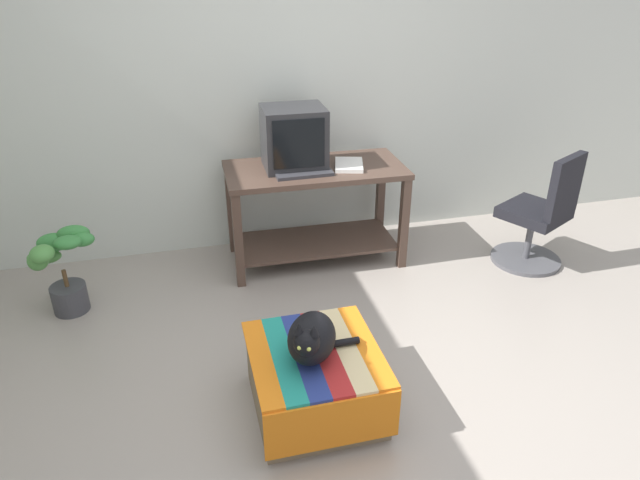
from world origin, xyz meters
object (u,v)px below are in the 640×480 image
(office_chair, at_px, (541,218))
(book, at_px, (349,165))
(cat, at_px, (311,338))
(ottoman_with_blanket, at_px, (315,380))
(desk, at_px, (315,198))
(tv_monitor, at_px, (294,138))
(keyboard, at_px, (304,174))
(potted_plant, at_px, (62,267))

(office_chair, bearing_deg, book, -46.36)
(cat, height_order, office_chair, office_chair)
(ottoman_with_blanket, bearing_deg, desk, 76.01)
(tv_monitor, height_order, book, tv_monitor)
(keyboard, height_order, office_chair, office_chair)
(ottoman_with_blanket, relative_size, office_chair, 0.79)
(cat, xyz_separation_m, office_chair, (2.01, 1.11, -0.09))
(desk, height_order, cat, desk)
(tv_monitor, xyz_separation_m, potted_plant, (-1.61, -0.34, -0.63))
(tv_monitor, relative_size, office_chair, 0.50)
(desk, relative_size, ottoman_with_blanket, 1.86)
(book, relative_size, office_chair, 0.31)
(ottoman_with_blanket, bearing_deg, tv_monitor, 81.19)
(keyboard, bearing_deg, cat, -102.69)
(desk, bearing_deg, book, -10.96)
(desk, bearing_deg, keyboard, -128.21)
(cat, bearing_deg, tv_monitor, 105.13)
(tv_monitor, relative_size, potted_plant, 0.76)
(keyboard, bearing_deg, book, 12.67)
(keyboard, bearing_deg, desk, 49.58)
(ottoman_with_blanket, xyz_separation_m, office_chair, (1.98, 1.07, 0.20))
(desk, xyz_separation_m, potted_plant, (-1.75, -0.29, -0.18))
(tv_monitor, height_order, keyboard, tv_monitor)
(book, bearing_deg, tv_monitor, -178.56)
(desk, distance_m, office_chair, 1.67)
(tv_monitor, bearing_deg, keyboard, -79.96)
(keyboard, relative_size, potted_plant, 0.69)
(book, relative_size, potted_plant, 0.47)
(potted_plant, bearing_deg, desk, 9.55)
(potted_plant, bearing_deg, office_chair, -3.53)
(tv_monitor, xyz_separation_m, ottoman_with_blanket, (-0.25, -1.62, -0.78))
(tv_monitor, distance_m, office_chair, 1.90)
(desk, xyz_separation_m, book, (0.24, -0.05, 0.25))
(keyboard, distance_m, cat, 1.53)
(keyboard, height_order, book, book)
(tv_monitor, relative_size, keyboard, 1.10)
(keyboard, relative_size, book, 1.46)
(ottoman_with_blanket, height_order, office_chair, office_chair)
(keyboard, xyz_separation_m, cat, (-0.31, -1.48, -0.28))
(desk, height_order, office_chair, office_chair)
(desk, xyz_separation_m, cat, (-0.42, -1.61, -0.03))
(potted_plant, bearing_deg, book, 6.96)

